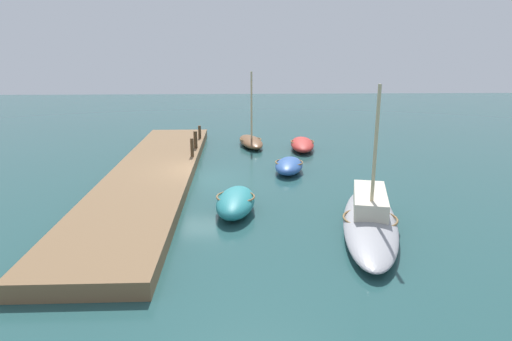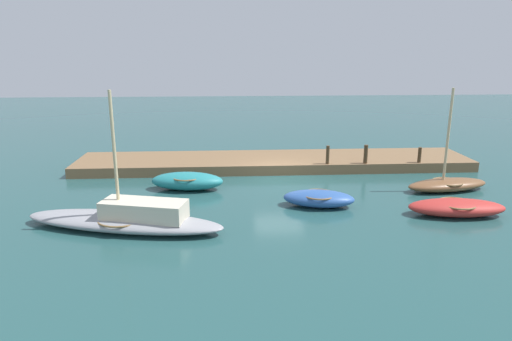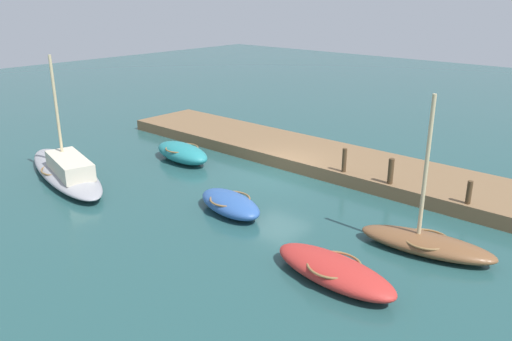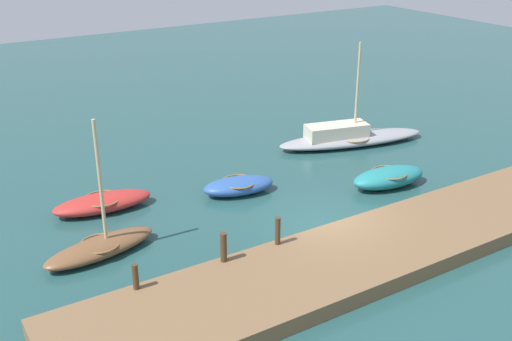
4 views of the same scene
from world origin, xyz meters
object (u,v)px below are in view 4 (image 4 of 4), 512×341
at_px(dinghy_blue, 239,186).
at_px(mooring_post_west, 135,277).
at_px(mooring_post_mid_west, 224,247).
at_px(rowboat_brown, 100,246).
at_px(mooring_post_mid_east, 278,231).
at_px(rowboat_red, 103,203).
at_px(sailboat_grey, 348,137).
at_px(rowboat_teal, 389,177).

relative_size(dinghy_blue, mooring_post_west, 3.88).
bearing_deg(dinghy_blue, mooring_post_mid_west, -113.03).
distance_m(rowboat_brown, mooring_post_mid_east, 6.08).
distance_m(rowboat_red, mooring_post_mid_west, 6.85).
height_order(dinghy_blue, mooring_post_west, mooring_post_west).
height_order(sailboat_grey, mooring_post_west, sailboat_grey).
bearing_deg(dinghy_blue, mooring_post_mid_east, -94.50).
distance_m(rowboat_red, mooring_post_mid_east, 7.65).
height_order(dinghy_blue, rowboat_teal, rowboat_teal).
distance_m(dinghy_blue, mooring_post_west, 8.30).
distance_m(rowboat_teal, mooring_post_mid_west, 9.64).
bearing_deg(rowboat_brown, sailboat_grey, 5.83).
bearing_deg(dinghy_blue, sailboat_grey, 26.75).
bearing_deg(dinghy_blue, rowboat_teal, -13.98).
bearing_deg(rowboat_teal, mooring_post_mid_east, -155.00).
bearing_deg(rowboat_teal, mooring_post_west, -162.21).
xyz_separation_m(rowboat_teal, mooring_post_mid_west, (-9.31, -2.39, 0.62)).
relative_size(sailboat_grey, mooring_post_mid_west, 7.92).
xyz_separation_m(rowboat_brown, mooring_post_mid_west, (2.97, -3.34, 0.71)).
bearing_deg(rowboat_red, rowboat_brown, -104.93).
bearing_deg(mooring_post_mid_east, dinghy_blue, 74.06).
xyz_separation_m(rowboat_brown, sailboat_grey, (14.08, 3.88, 0.08)).
height_order(rowboat_red, mooring_post_mid_west, mooring_post_mid_west).
bearing_deg(rowboat_red, mooring_post_mid_east, -54.58).
bearing_deg(mooring_post_mid_west, rowboat_brown, 131.68).
bearing_deg(mooring_post_west, rowboat_red, 79.99).
distance_m(dinghy_blue, mooring_post_mid_west, 6.27).
bearing_deg(mooring_post_mid_west, rowboat_red, 105.31).
height_order(rowboat_brown, rowboat_teal, rowboat_brown).
distance_m(rowboat_brown, mooring_post_mid_west, 4.53).
xyz_separation_m(rowboat_brown, rowboat_teal, (12.29, -0.95, 0.09)).
bearing_deg(dinghy_blue, rowboat_red, 176.35).
xyz_separation_m(sailboat_grey, mooring_post_mid_west, (-11.10, -7.21, 0.63)).
xyz_separation_m(mooring_post_west, mooring_post_mid_west, (2.96, 0.00, 0.09)).
bearing_deg(sailboat_grey, mooring_post_west, -138.95).
height_order(dinghy_blue, rowboat_brown, rowboat_brown).
height_order(sailboat_grey, mooring_post_mid_east, sailboat_grey).
distance_m(dinghy_blue, sailboat_grey, 7.86).
xyz_separation_m(dinghy_blue, mooring_post_west, (-6.49, -5.14, 0.61)).
xyz_separation_m(dinghy_blue, rowboat_brown, (-6.50, -1.80, -0.01)).
relative_size(rowboat_brown, mooring_post_west, 5.81).
xyz_separation_m(dinghy_blue, rowboat_red, (-5.33, 1.44, -0.01)).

